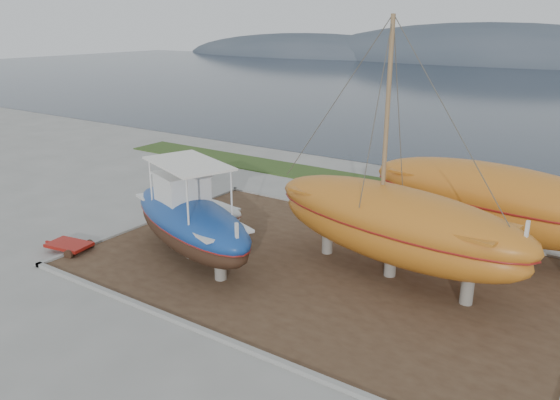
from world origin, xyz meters
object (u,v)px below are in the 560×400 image
Objects in this scene: white_dinghy at (211,213)px; blue_caique at (190,211)px; red_trailer at (69,247)px; orange_bare_hull at (492,210)px; orange_sailboat at (398,154)px.

blue_caique is at bearing -56.02° from white_dinghy.
white_dinghy is 1.41× the size of red_trailer.
blue_caique is 12.23m from orange_bare_hull.
white_dinghy is (-1.86, 3.28, -1.43)m from blue_caique.
orange_bare_hull is (2.39, 4.56, -2.89)m from orange_sailboat.
blue_caique is 4.03m from white_dinghy.
orange_sailboat reaches higher than red_trailer.
orange_sailboat is at bearing -109.29° from orange_bare_hull.
orange_sailboat is (7.26, 2.94, 2.67)m from blue_caique.
white_dinghy is at bearing 53.68° from red_trailer.
orange_sailboat reaches higher than blue_caique.
orange_sailboat is (9.12, -0.34, 4.10)m from white_dinghy.
white_dinghy is at bearing -151.47° from orange_bare_hull.
red_trailer is at bearing -112.46° from white_dinghy.
orange_bare_hull is (11.51, 4.23, 1.21)m from white_dinghy.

